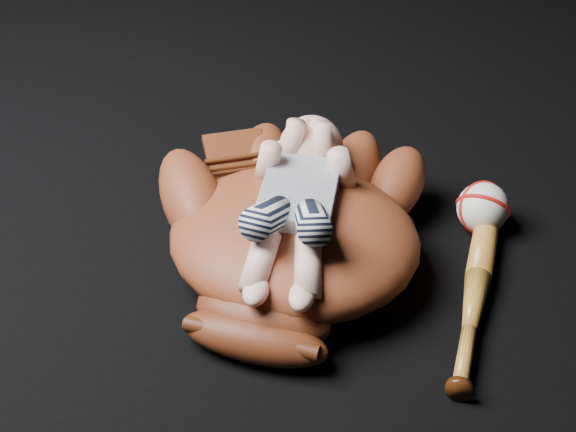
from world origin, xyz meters
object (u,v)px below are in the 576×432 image
at_px(baseball_glove, 294,229).
at_px(baseball_bat, 476,288).
at_px(newborn_baby, 296,202).
at_px(baseball, 483,208).

bearing_deg(baseball_glove, baseball_bat, 5.22).
relative_size(newborn_baby, baseball, 4.58).
xyz_separation_m(newborn_baby, baseball, (0.26, 0.17, -0.09)).
bearing_deg(baseball_bat, baseball, 90.98).
height_order(newborn_baby, baseball_bat, newborn_baby).
bearing_deg(baseball, newborn_baby, -145.88).
distance_m(baseball_glove, baseball_bat, 0.27).
distance_m(newborn_baby, baseball_bat, 0.28).
height_order(newborn_baby, baseball, newborn_baby).
xyz_separation_m(baseball_glove, baseball_bat, (0.26, 0.00, -0.06)).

